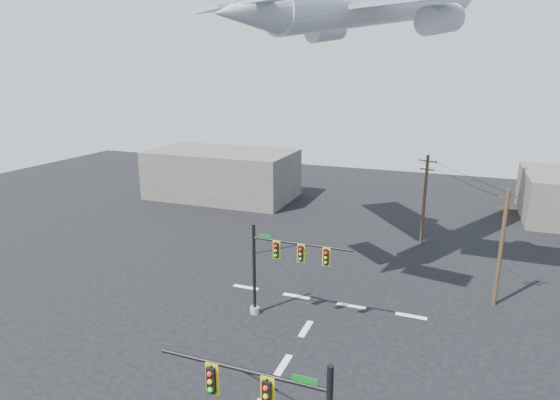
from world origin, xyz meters
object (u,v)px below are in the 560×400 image
at_px(signal_mast_far, 277,268).
at_px(airliner, 380,2).
at_px(utility_pole_b, 425,198).
at_px(utility_pole_a, 501,246).

bearing_deg(signal_mast_far, airliner, 68.73).
distance_m(utility_pole_b, airliner, 18.11).
bearing_deg(airliner, utility_pole_b, 2.28).
bearing_deg(airliner, utility_pole_a, -80.03).
xyz_separation_m(utility_pole_b, airliner, (-3.67, -7.84, 15.91)).
bearing_deg(airliner, signal_mast_far, -173.92).
height_order(utility_pole_a, airliner, airliner).
relative_size(signal_mast_far, utility_pole_a, 0.82).
bearing_deg(signal_mast_far, utility_pole_a, 27.84).
xyz_separation_m(utility_pole_a, utility_pole_b, (-5.75, 10.79, 0.08)).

